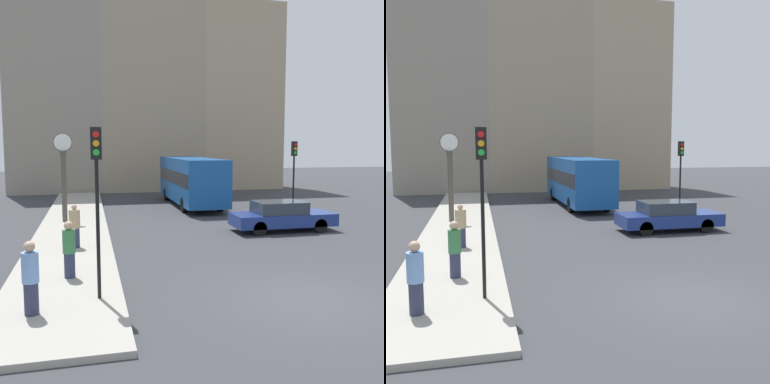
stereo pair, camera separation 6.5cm
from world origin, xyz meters
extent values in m
plane|color=#38383D|center=(0.00, 0.00, 0.00)|extent=(120.00, 120.00, 0.00)
cube|color=#A39E93|center=(-6.10, 11.78, 0.07)|extent=(3.08, 27.57, 0.15)
cube|color=gray|center=(-7.91, 28.39, 8.56)|extent=(7.48, 5.00, 17.12)
cube|color=gray|center=(0.14, 28.39, 8.60)|extent=(8.63, 5.00, 17.20)
cube|color=tan|center=(8.05, 28.39, 8.11)|extent=(7.20, 5.00, 16.23)
cube|color=navy|center=(3.19, 8.26, 0.55)|extent=(4.66, 1.76, 0.56)
cube|color=#2D3842|center=(3.01, 8.26, 1.09)|extent=(2.24, 1.59, 0.54)
cylinder|color=black|center=(4.64, 9.03, 0.31)|extent=(0.63, 0.22, 0.63)
cylinder|color=black|center=(4.64, 7.49, 0.31)|extent=(0.63, 0.22, 0.63)
cylinder|color=black|center=(1.75, 9.03, 0.31)|extent=(0.63, 0.22, 0.63)
cylinder|color=black|center=(1.75, 7.49, 0.31)|extent=(0.63, 0.22, 0.63)
cube|color=#195199|center=(1.08, 17.44, 1.72)|extent=(2.47, 9.36, 2.72)
cube|color=#1E232D|center=(1.08, 17.44, 1.91)|extent=(2.50, 9.17, 0.80)
cylinder|color=black|center=(2.18, 20.34, 0.45)|extent=(0.28, 0.90, 0.90)
cylinder|color=black|center=(-0.01, 20.34, 0.45)|extent=(0.28, 0.90, 0.90)
cylinder|color=black|center=(2.18, 14.54, 0.45)|extent=(0.28, 0.90, 0.90)
cylinder|color=black|center=(-0.01, 14.54, 0.45)|extent=(0.28, 0.90, 0.90)
cylinder|color=black|center=(-5.16, 0.94, 1.84)|extent=(0.09, 0.09, 3.39)
cube|color=black|center=(-5.16, 0.94, 3.92)|extent=(0.26, 0.20, 0.76)
cylinder|color=red|center=(-5.16, 0.82, 4.12)|extent=(0.15, 0.04, 0.15)
cylinder|color=orange|center=(-5.16, 0.82, 3.92)|extent=(0.15, 0.04, 0.15)
cylinder|color=green|center=(-5.16, 0.82, 3.71)|extent=(0.15, 0.04, 0.15)
cylinder|color=black|center=(5.06, 10.97, 1.67)|extent=(0.09, 0.09, 3.34)
cube|color=black|center=(5.06, 10.97, 3.72)|extent=(0.26, 0.20, 0.76)
cylinder|color=red|center=(5.06, 10.85, 3.93)|extent=(0.15, 0.04, 0.15)
cylinder|color=orange|center=(5.06, 10.85, 3.72)|extent=(0.15, 0.04, 0.15)
cylinder|color=green|center=(5.06, 10.85, 3.51)|extent=(0.15, 0.04, 0.15)
cylinder|color=#4C473D|center=(-6.54, 12.26, 1.81)|extent=(0.24, 0.24, 3.32)
cube|color=#4C473D|center=(-6.54, 12.26, 3.55)|extent=(0.32, 0.32, 0.15)
cylinder|color=#4C473D|center=(-6.54, 12.26, 4.03)|extent=(0.90, 0.04, 0.90)
cylinder|color=white|center=(-6.54, 12.26, 4.03)|extent=(0.83, 0.06, 0.83)
cylinder|color=#2D334C|center=(-5.89, 6.52, 0.51)|extent=(0.34, 0.34, 0.72)
cylinder|color=tan|center=(-5.89, 6.52, 1.21)|extent=(0.40, 0.40, 0.67)
sphere|color=tan|center=(-5.89, 6.52, 1.65)|extent=(0.20, 0.20, 0.20)
cylinder|color=#2D334C|center=(-6.64, 0.24, 0.51)|extent=(0.31, 0.31, 0.73)
cylinder|color=#729ED8|center=(-6.64, 0.24, 1.21)|extent=(0.37, 0.37, 0.68)
sphere|color=tan|center=(-6.64, 0.24, 1.68)|extent=(0.25, 0.25, 0.25)
cylinder|color=#2D334C|center=(-5.93, 2.81, 0.50)|extent=(0.30, 0.30, 0.71)
cylinder|color=#387A47|center=(-5.93, 2.81, 1.19)|extent=(0.36, 0.36, 0.66)
sphere|color=tan|center=(-5.93, 2.81, 1.64)|extent=(0.25, 0.25, 0.25)
camera|label=1|loc=(-5.33, -9.44, 3.86)|focal=40.00mm
camera|label=2|loc=(-5.27, -9.46, 3.86)|focal=40.00mm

